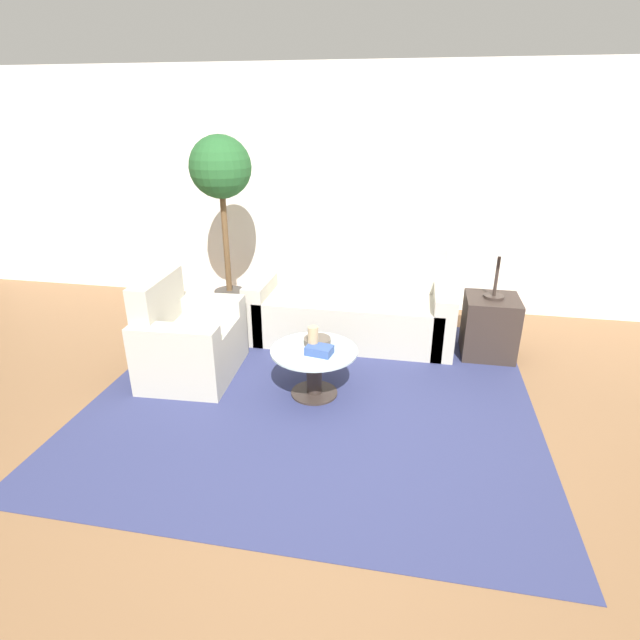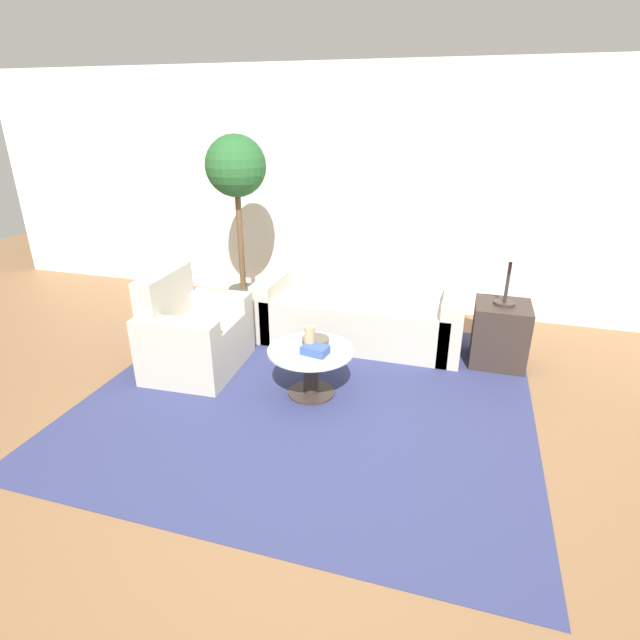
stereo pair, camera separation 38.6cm
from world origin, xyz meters
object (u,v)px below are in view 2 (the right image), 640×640
object	(u,v)px
sofa_main	(360,310)
potted_plant	(237,188)
armchair	(191,337)
book_stack	(315,350)
coffee_table	(311,365)
table_lamp	(513,245)
vase	(310,338)
bowl	(315,341)

from	to	relation	value
sofa_main	potted_plant	xyz separation A→B (m)	(-1.33, 0.14, 1.11)
armchair	book_stack	xyz separation A→B (m)	(1.21, -0.21, 0.14)
sofa_main	potted_plant	size ratio (longest dim) A/B	1.03
sofa_main	coffee_table	bearing A→B (deg)	-96.84
sofa_main	coffee_table	xyz separation A→B (m)	(-0.14, -1.18, -0.04)
table_lamp	armchair	bearing A→B (deg)	-161.49
potted_plant	vase	size ratio (longest dim) A/B	9.74
armchair	potted_plant	distance (m)	1.62
table_lamp	vase	world-z (taller)	table_lamp
table_lamp	potted_plant	distance (m)	2.68
potted_plant	table_lamp	bearing A→B (deg)	-6.61
armchair	coffee_table	size ratio (longest dim) A/B	1.36
coffee_table	sofa_main	bearing A→B (deg)	83.16
sofa_main	book_stack	xyz separation A→B (m)	(-0.09, -1.24, 0.14)
vase	sofa_main	bearing A→B (deg)	82.93
table_lamp	bowl	distance (m)	1.84
coffee_table	armchair	bearing A→B (deg)	173.03
coffee_table	potted_plant	world-z (taller)	potted_plant
coffee_table	vase	world-z (taller)	vase
table_lamp	bowl	bearing A→B (deg)	-148.09
potted_plant	vase	bearing A→B (deg)	-48.34
coffee_table	table_lamp	xyz separation A→B (m)	(1.45, 1.01, 0.84)
armchair	book_stack	bearing A→B (deg)	-102.53
coffee_table	book_stack	size ratio (longest dim) A/B	3.11
bowl	book_stack	world-z (taller)	book_stack
coffee_table	bowl	bearing A→B (deg)	87.98
sofa_main	armchair	xyz separation A→B (m)	(-1.29, -1.04, -0.00)
vase	bowl	world-z (taller)	vase
sofa_main	vase	bearing A→B (deg)	-97.07
potted_plant	vase	distance (m)	2.00
coffee_table	bowl	world-z (taller)	bowl
sofa_main	potted_plant	bearing A→B (deg)	173.99
armchair	table_lamp	world-z (taller)	table_lamp
bowl	armchair	bearing A→B (deg)	178.47
coffee_table	vase	xyz separation A→B (m)	(-0.01, -0.01, 0.24)
coffee_table	book_stack	xyz separation A→B (m)	(0.06, -0.07, 0.17)
armchair	table_lamp	bearing A→B (deg)	-74.29
armchair	vase	world-z (taller)	armchair
coffee_table	vase	bearing A→B (deg)	-122.02
armchair	coffee_table	xyz separation A→B (m)	(1.15, -0.14, -0.04)
potted_plant	bowl	size ratio (longest dim) A/B	8.82
sofa_main	coffee_table	distance (m)	1.19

